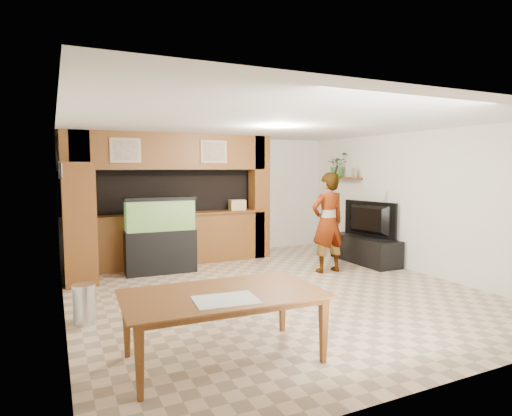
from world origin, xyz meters
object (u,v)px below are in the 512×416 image
pantry_cabinet (79,223)px  television (366,219)px  person (328,223)px  dining_table (225,328)px  aquarium (160,236)px

pantry_cabinet → television: size_ratio=1.61×
pantry_cabinet → person: size_ratio=1.10×
pantry_cabinet → television: bearing=-9.2°
pantry_cabinet → person: bearing=-15.9°
person → dining_table: bearing=39.7°
television → person: person is taller
television → person: 1.20m
pantry_cabinet → aquarium: (1.38, 0.10, -0.33)m
aquarium → television: size_ratio=1.11×
pantry_cabinet → television: (5.35, -0.87, -0.13)m
aquarium → person: 3.10m
dining_table → aquarium: bearing=88.5°
pantry_cabinet → dining_table: 4.04m
pantry_cabinet → person: pantry_cabinet is taller
pantry_cabinet → aquarium: pantry_cabinet is taller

